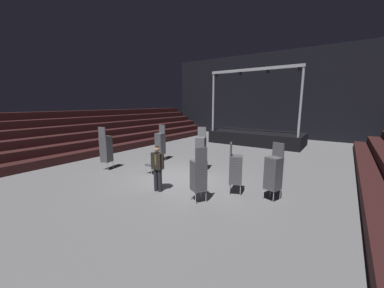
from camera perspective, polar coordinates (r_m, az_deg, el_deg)
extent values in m
cube|color=slate|center=(10.03, -3.38, -8.84)|extent=(22.00, 30.00, 0.10)
cube|color=black|center=(23.21, 20.39, 11.61)|extent=(22.00, 0.30, 8.00)
cube|color=black|center=(15.56, -21.41, -1.54)|extent=(0.75, 24.00, 0.45)
cube|color=black|center=(16.11, -23.02, 0.36)|extent=(0.75, 24.00, 0.45)
cube|color=black|center=(16.67, -24.52, 2.13)|extent=(0.75, 24.00, 0.45)
cube|color=black|center=(17.27, -25.93, 3.78)|extent=(0.75, 24.00, 0.45)
cube|color=black|center=(17.89, -27.24, 5.32)|extent=(0.75, 24.00, 0.45)
cube|color=black|center=(18.52, -28.47, 6.75)|extent=(0.75, 24.00, 0.45)
cube|color=black|center=(9.04, 39.63, -11.66)|extent=(0.75, 24.00, 0.45)
cube|color=black|center=(18.88, 16.15, 1.56)|extent=(7.07, 3.32, 0.97)
cylinder|color=#9EA0A8|center=(18.71, 5.44, 10.51)|extent=(0.16, 0.16, 4.66)
cylinder|color=#9EA0A8|center=(16.53, 26.04, 9.54)|extent=(0.16, 0.16, 4.66)
cube|color=#9EA0A8|center=(17.51, 15.49, 17.86)|extent=(6.77, 0.20, 0.20)
cylinder|color=black|center=(18.71, 6.26, 16.98)|extent=(0.18, 0.18, 0.22)
cylinder|color=black|center=(17.84, 12.25, 17.13)|extent=(0.18, 0.18, 0.22)
cylinder|color=black|center=(17.17, 18.78, 17.10)|extent=(0.18, 0.18, 0.22)
cylinder|color=black|center=(16.71, 25.75, 16.84)|extent=(0.18, 0.18, 0.22)
cylinder|color=black|center=(8.46, -8.19, -9.18)|extent=(0.15, 0.15, 0.86)
cylinder|color=black|center=(8.56, -9.20, -8.98)|extent=(0.15, 0.15, 0.86)
cube|color=silver|center=(8.25, -9.07, -4.38)|extent=(0.19, 0.13, 0.61)
cube|color=black|center=(8.30, -8.84, -4.28)|extent=(0.43, 0.29, 0.61)
cube|color=brown|center=(8.19, -9.31, -3.97)|extent=(0.06, 0.02, 0.39)
cylinder|color=black|center=(8.17, -7.48, -4.40)|extent=(0.11, 0.11, 0.56)
cylinder|color=black|center=(8.43, -10.16, -4.01)|extent=(0.11, 0.11, 0.56)
sphere|color=tan|center=(8.20, -8.92, -1.27)|extent=(0.20, 0.20, 0.20)
sphere|color=black|center=(8.19, -8.93, -0.89)|extent=(0.16, 0.16, 0.16)
cylinder|color=#B2B5BA|center=(7.97, 20.05, -12.77)|extent=(0.02, 0.02, 0.40)
cylinder|color=#B2B5BA|center=(8.17, 17.80, -12.06)|extent=(0.02, 0.02, 0.40)
cylinder|color=#B2B5BA|center=(8.27, 21.56, -12.01)|extent=(0.02, 0.02, 0.40)
cylinder|color=#B2B5BA|center=(8.46, 19.36, -11.36)|extent=(0.02, 0.02, 0.40)
cube|color=#4C4C51|center=(8.13, 19.80, -10.46)|extent=(0.56, 0.56, 0.08)
cube|color=#4C4C51|center=(8.10, 19.84, -9.90)|extent=(0.56, 0.56, 0.08)
cube|color=#4C4C51|center=(8.07, 19.88, -9.33)|extent=(0.56, 0.56, 0.08)
cube|color=#4C4C51|center=(8.04, 19.91, -8.76)|extent=(0.56, 0.56, 0.08)
cube|color=#4C4C51|center=(8.02, 19.95, -8.18)|extent=(0.56, 0.56, 0.08)
cube|color=#4C4C51|center=(7.99, 19.99, -7.60)|extent=(0.56, 0.56, 0.08)
cube|color=#4C4C51|center=(7.97, 20.03, -7.02)|extent=(0.56, 0.56, 0.08)
cube|color=#4C4C51|center=(7.94, 20.06, -6.44)|extent=(0.56, 0.56, 0.08)
cube|color=#4C4C51|center=(7.92, 20.10, -5.85)|extent=(0.56, 0.56, 0.08)
cube|color=#4C4C51|center=(7.90, 20.14, -5.25)|extent=(0.56, 0.56, 0.08)
cube|color=#4C4C51|center=(7.88, 20.18, -4.66)|extent=(0.56, 0.56, 0.08)
cube|color=#4C4C51|center=(7.86, 20.22, -4.06)|extent=(0.56, 0.56, 0.08)
cube|color=#4C4C51|center=(7.84, 20.26, -3.46)|extent=(0.56, 0.56, 0.08)
cube|color=#4C4C51|center=(7.94, 21.17, -1.33)|extent=(0.40, 0.18, 0.46)
cylinder|color=#B2B5BA|center=(12.68, -7.93, -3.63)|extent=(0.02, 0.02, 0.40)
cylinder|color=#B2B5BA|center=(12.92, -9.22, -3.40)|extent=(0.02, 0.02, 0.40)
cylinder|color=#B2B5BA|center=(12.96, -6.85, -3.30)|extent=(0.02, 0.02, 0.40)
cylinder|color=#B2B5BA|center=(13.20, -8.13, -3.08)|extent=(0.02, 0.02, 0.40)
cube|color=#4C4C51|center=(12.88, -8.06, -2.30)|extent=(0.46, 0.46, 0.08)
cube|color=#4C4C51|center=(12.86, -8.07, -1.93)|extent=(0.46, 0.46, 0.08)
cube|color=#4C4C51|center=(12.85, -8.08, -1.56)|extent=(0.46, 0.46, 0.08)
cube|color=#4C4C51|center=(12.83, -8.09, -1.19)|extent=(0.46, 0.46, 0.08)
cube|color=#4C4C51|center=(12.81, -8.10, -0.82)|extent=(0.46, 0.46, 0.08)
cube|color=#4C4C51|center=(12.80, -8.11, -0.44)|extent=(0.46, 0.46, 0.08)
cube|color=#4C4C51|center=(12.78, -8.12, -0.07)|extent=(0.46, 0.46, 0.08)
cube|color=#4C4C51|center=(12.77, -8.13, 0.31)|extent=(0.46, 0.46, 0.08)
cube|color=#4C4C51|center=(12.75, -8.14, 0.68)|extent=(0.46, 0.46, 0.08)
cube|color=#4C4C51|center=(12.74, -8.15, 1.06)|extent=(0.46, 0.46, 0.08)
cube|color=#4C4C51|center=(12.72, -8.16, 1.44)|extent=(0.46, 0.46, 0.08)
cube|color=#4C4C51|center=(12.71, -8.17, 1.81)|extent=(0.46, 0.46, 0.08)
cube|color=#4C4C51|center=(12.70, -8.18, 2.19)|extent=(0.46, 0.46, 0.08)
cube|color=#4C4C51|center=(12.69, -8.19, 2.57)|extent=(0.46, 0.46, 0.08)
cube|color=#4C4C51|center=(12.80, -7.65, 3.89)|extent=(0.41, 0.07, 0.46)
cylinder|color=#B2B5BA|center=(7.76, -0.29, -12.76)|extent=(0.02, 0.02, 0.40)
cylinder|color=#B2B5BA|center=(7.91, 2.29, -12.31)|extent=(0.02, 0.02, 0.40)
cylinder|color=#B2B5BA|center=(7.44, 0.91, -13.81)|extent=(0.02, 0.02, 0.40)
cylinder|color=#B2B5BA|center=(7.60, 3.59, -13.31)|extent=(0.02, 0.02, 0.40)
cube|color=#4C4C51|center=(7.58, 1.63, -11.36)|extent=(0.61, 0.61, 0.08)
cube|color=#4C4C51|center=(7.55, 1.64, -10.76)|extent=(0.61, 0.61, 0.08)
cube|color=#4C4C51|center=(7.52, 1.64, -10.15)|extent=(0.61, 0.61, 0.08)
cube|color=#4C4C51|center=(7.49, 1.64, -9.54)|extent=(0.61, 0.61, 0.08)
cube|color=#4C4C51|center=(7.46, 1.65, -8.93)|extent=(0.61, 0.61, 0.08)
cube|color=#4C4C51|center=(7.43, 1.65, -8.31)|extent=(0.61, 0.61, 0.08)
cube|color=#4C4C51|center=(7.41, 1.66, -7.69)|extent=(0.61, 0.61, 0.08)
cube|color=#4C4C51|center=(7.38, 1.66, -7.06)|extent=(0.61, 0.61, 0.08)
cube|color=#4C4C51|center=(7.36, 1.66, -6.43)|extent=(0.61, 0.61, 0.08)
cube|color=#4C4C51|center=(7.33, 1.67, -5.80)|extent=(0.61, 0.61, 0.08)
cube|color=#4C4C51|center=(7.31, 1.67, -5.16)|extent=(0.61, 0.61, 0.08)
cube|color=#4C4C51|center=(7.29, 1.67, -4.51)|extent=(0.61, 0.61, 0.08)
cube|color=#4C4C51|center=(7.05, 2.37, -2.74)|extent=(0.25, 0.37, 0.46)
cylinder|color=#B2B5BA|center=(10.63, 2.96, -6.29)|extent=(0.02, 0.02, 0.40)
cylinder|color=#B2B5BA|center=(10.73, 0.98, -6.13)|extent=(0.02, 0.02, 0.40)
cylinder|color=#B2B5BA|center=(10.99, 3.44, -5.75)|extent=(0.02, 0.02, 0.40)
cylinder|color=#B2B5BA|center=(11.08, 1.52, -5.60)|extent=(0.02, 0.02, 0.40)
cube|color=#4C4C51|center=(10.79, 2.23, -4.70)|extent=(0.55, 0.55, 0.08)
cube|color=#4C4C51|center=(10.77, 2.24, -4.27)|extent=(0.55, 0.55, 0.08)
cube|color=#4C4C51|center=(10.75, 2.24, -3.83)|extent=(0.55, 0.55, 0.08)
cube|color=#4C4C51|center=(10.72, 2.24, -3.39)|extent=(0.55, 0.55, 0.08)
cube|color=#4C4C51|center=(10.70, 2.24, -2.94)|extent=(0.55, 0.55, 0.08)
cube|color=#4C4C51|center=(10.69, 2.25, -2.50)|extent=(0.55, 0.55, 0.08)
cube|color=#4C4C51|center=(10.67, 2.25, -2.06)|extent=(0.55, 0.55, 0.08)
cube|color=#4C4C51|center=(10.65, 2.25, -1.61)|extent=(0.55, 0.55, 0.08)
cube|color=#4C4C51|center=(10.63, 2.26, -1.16)|extent=(0.55, 0.55, 0.08)
cube|color=#4C4C51|center=(10.61, 2.26, -0.71)|extent=(0.55, 0.55, 0.08)
cube|color=#4C4C51|center=(10.60, 2.26, -0.26)|extent=(0.55, 0.55, 0.08)
cube|color=#4C4C51|center=(10.58, 2.27, 0.19)|extent=(0.55, 0.55, 0.08)
cube|color=#4C4C51|center=(10.57, 2.27, 0.64)|extent=(0.55, 0.55, 0.08)
cube|color=#4C4C51|center=(10.55, 2.27, 1.10)|extent=(0.55, 0.55, 0.08)
cube|color=#4C4C51|center=(10.54, 2.28, 1.56)|extent=(0.55, 0.55, 0.08)
cube|color=#4C4C51|center=(10.69, 2.55, 3.15)|extent=(0.40, 0.17, 0.46)
cylinder|color=#B2B5BA|center=(8.59, 12.30, -10.66)|extent=(0.02, 0.02, 0.40)
cylinder|color=#B2B5BA|center=(8.24, 12.23, -11.60)|extent=(0.02, 0.02, 0.40)
cylinder|color=#B2B5BA|center=(8.60, 9.73, -10.54)|extent=(0.02, 0.02, 0.40)
cylinder|color=#B2B5BA|center=(8.25, 9.54, -11.46)|extent=(0.02, 0.02, 0.40)
cube|color=#4C4C51|center=(8.33, 11.01, -9.50)|extent=(0.57, 0.57, 0.08)
cube|color=#4C4C51|center=(8.30, 11.03, -8.95)|extent=(0.57, 0.57, 0.08)
cube|color=#4C4C51|center=(8.28, 11.05, -8.40)|extent=(0.57, 0.57, 0.08)
cube|color=#4C4C51|center=(8.25, 11.07, -7.84)|extent=(0.57, 0.57, 0.08)
cube|color=#4C4C51|center=(8.22, 11.09, -7.28)|extent=(0.57, 0.57, 0.08)
cube|color=#4C4C51|center=(8.20, 11.11, -6.71)|extent=(0.57, 0.57, 0.08)
cube|color=#4C4C51|center=(8.17, 11.13, -6.14)|extent=(0.57, 0.57, 0.08)
cube|color=#4C4C51|center=(8.15, 11.15, -5.57)|extent=(0.57, 0.57, 0.08)
cube|color=#4C4C51|center=(8.13, 11.17, -4.99)|extent=(0.57, 0.57, 0.08)
cube|color=#4C4C51|center=(8.11, 11.20, -4.41)|extent=(0.57, 0.57, 0.08)
cube|color=#4C4C51|center=(8.09, 11.22, -3.83)|extent=(0.57, 0.57, 0.08)
cube|color=#4C4C51|center=(8.06, 11.24, -3.24)|extent=(0.57, 0.57, 0.08)
cube|color=#4C4C51|center=(8.02, 9.91, -1.29)|extent=(0.19, 0.40, 0.46)
cylinder|color=#B2B5BA|center=(12.17, -20.84, -4.82)|extent=(0.02, 0.02, 0.40)
cylinder|color=#B2B5BA|center=(11.92, -19.51, -5.05)|extent=(0.02, 0.02, 0.40)
cylinder|color=#B2B5BA|center=(11.91, -22.09, -5.23)|extent=(0.02, 0.02, 0.40)
cylinder|color=#B2B5BA|center=(11.65, -20.75, -5.48)|extent=(0.02, 0.02, 0.40)
cube|color=#4C4C51|center=(11.85, -20.87, -4.01)|extent=(0.52, 0.52, 0.08)
cube|color=#4C4C51|center=(11.83, -20.90, -3.61)|extent=(0.52, 0.52, 0.08)
cube|color=#4C4C51|center=(11.81, -20.93, -3.21)|extent=(0.52, 0.52, 0.08)
cube|color=#4C4C51|center=(11.79, -20.95, -2.81)|extent=(0.52, 0.52, 0.08)
cube|color=#4C4C51|center=(11.77, -20.98, -2.41)|extent=(0.52, 0.52, 0.08)
cube|color=#4C4C51|center=(11.76, -21.01, -2.00)|extent=(0.52, 0.52, 0.08)
cube|color=#4C4C51|center=(11.74, -21.03, -1.60)|extent=(0.52, 0.52, 0.08)
cube|color=#4C4C51|center=(11.72, -21.06, -1.19)|extent=(0.52, 0.52, 0.08)
cube|color=#4C4C51|center=(11.71, -21.09, -0.78)|extent=(0.52, 0.52, 0.08)
cube|color=#4C4C51|center=(11.69, -21.12, -0.38)|extent=(0.52, 0.52, 0.08)
cube|color=#4C4C51|center=(11.68, -21.14, 0.03)|extent=(0.52, 0.52, 0.08)
cube|color=#4C4C51|center=(11.66, -21.17, 0.45)|extent=(0.52, 0.52, 0.08)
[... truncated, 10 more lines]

